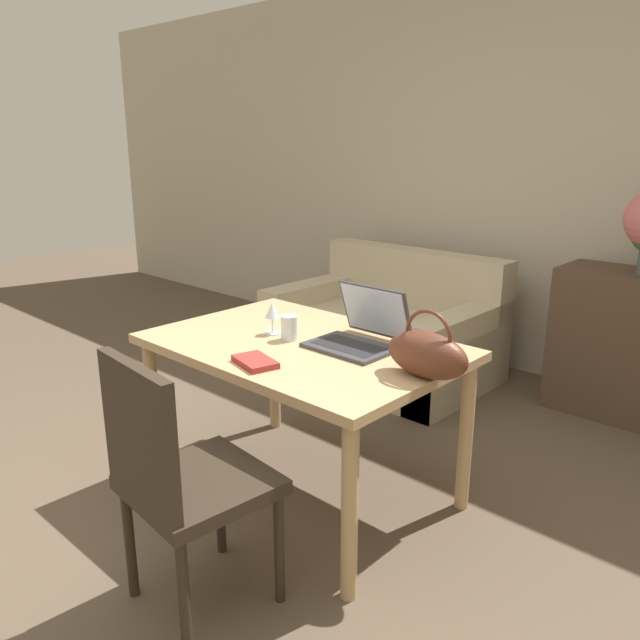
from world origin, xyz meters
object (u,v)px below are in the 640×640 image
at_px(laptop, 362,330).
at_px(handbag, 427,354).
at_px(couch, 385,334).
at_px(drinking_glass, 289,328).
at_px(chair, 178,473).
at_px(wine_glass, 272,313).

height_order(laptop, handbag, handbag).
distance_m(couch, drinking_glass, 1.69).
height_order(drinking_glass, handbag, handbag).
xyz_separation_m(chair, laptop, (-0.02, 0.95, 0.27)).
relative_size(chair, couch, 0.65).
bearing_deg(drinking_glass, wine_glass, 176.01).
bearing_deg(laptop, drinking_glass, -149.59).
relative_size(couch, drinking_glass, 13.35).
height_order(chair, couch, chair).
xyz_separation_m(chair, couch, (-0.89, 2.29, -0.24)).
bearing_deg(laptop, wine_glass, -158.63).
height_order(couch, laptop, laptop).
xyz_separation_m(laptop, handbag, (0.41, -0.13, 0.02)).
bearing_deg(handbag, laptop, 162.19).
bearing_deg(laptop, chair, -88.98).
distance_m(drinking_glass, wine_glass, 0.12).
height_order(couch, handbag, handbag).
distance_m(chair, laptop, 0.99).
bearing_deg(drinking_glass, laptop, 30.41).
distance_m(couch, handbag, 2.02).
relative_size(couch, handbag, 4.35).
bearing_deg(couch, wine_glass, -72.06).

